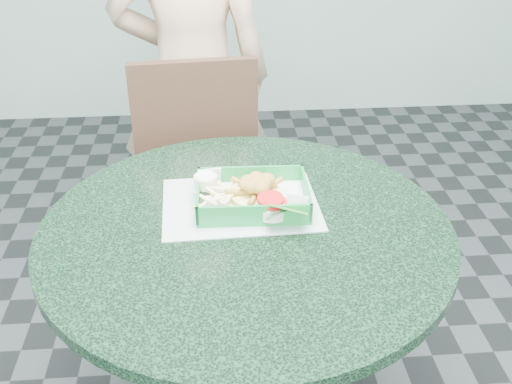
{
  "coord_description": "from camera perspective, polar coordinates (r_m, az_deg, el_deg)",
  "views": [
    {
      "loc": [
        -0.07,
        -1.18,
        1.56
      ],
      "look_at": [
        0.03,
        0.1,
        0.8
      ],
      "focal_mm": 42.0,
      "sensor_mm": 36.0,
      "label": 1
    }
  ],
  "objects": [
    {
      "name": "cafe_table",
      "position": [
        1.54,
        -0.93,
        -9.06
      ],
      "size": [
        0.98,
        0.98,
        0.75
      ],
      "color": "black",
      "rests_on": "floor"
    },
    {
      "name": "dining_chair",
      "position": [
        2.09,
        -5.56,
        1.04
      ],
      "size": [
        0.44,
        0.44,
        0.93
      ],
      "rotation": [
        0.0,
        0.0,
        0.09
      ],
      "color": "#2F2013",
      "rests_on": "floor"
    },
    {
      "name": "diner_person",
      "position": [
        2.24,
        -6.12,
        11.81
      ],
      "size": [
        0.63,
        0.43,
        1.69
      ],
      "primitive_type": "imported",
      "rotation": [
        0.0,
        0.0,
        3.1
      ],
      "color": "#D7AE8A",
      "rests_on": "floor"
    },
    {
      "name": "placemat",
      "position": [
        1.51,
        -1.48,
        -1.81
      ],
      "size": [
        0.4,
        0.3,
        0.0
      ],
      "primitive_type": "cube",
      "rotation": [
        0.0,
        0.0,
        0.04
      ],
      "color": "#A8BCB5",
      "rests_on": "cafe_table"
    },
    {
      "name": "food_basket",
      "position": [
        1.5,
        -0.34,
        -1.36
      ],
      "size": [
        0.27,
        0.2,
        0.06
      ],
      "rotation": [
        0.0,
        0.0,
        -0.03
      ],
      "color": "#168738",
      "rests_on": "placemat"
    },
    {
      "name": "crab_sandwich",
      "position": [
        1.48,
        0.07,
        -0.31
      ],
      "size": [
        0.13,
        0.13,
        0.08
      ],
      "rotation": [
        0.0,
        0.0,
        -0.25
      ],
      "color": "#F4DB6D",
      "rests_on": "food_basket"
    },
    {
      "name": "fries_pile",
      "position": [
        1.48,
        -3.74,
        -0.99
      ],
      "size": [
        0.13,
        0.14,
        0.04
      ],
      "primitive_type": null,
      "rotation": [
        0.0,
        0.0,
        -0.3
      ],
      "color": "#FFECAD",
      "rests_on": "food_basket"
    },
    {
      "name": "sauce_ramekin",
      "position": [
        1.52,
        -4.83,
        0.38
      ],
      "size": [
        0.06,
        0.06,
        0.03
      ],
      "rotation": [
        0.0,
        0.0,
        0.32
      ],
      "color": "white",
      "rests_on": "food_basket"
    },
    {
      "name": "garnish_cup",
      "position": [
        1.42,
        1.95,
        -2.13
      ],
      "size": [
        0.11,
        0.11,
        0.05
      ],
      "rotation": [
        0.0,
        0.0,
        -0.31
      ],
      "color": "silver",
      "rests_on": "food_basket"
    }
  ]
}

